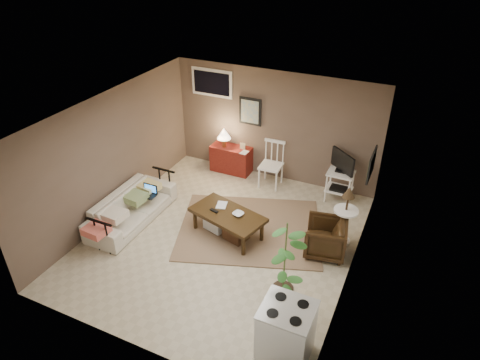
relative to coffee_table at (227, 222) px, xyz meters
The scene contains 20 objects.
floor 0.33m from the coffee_table, 100.52° to the right, with size 5.00×5.00×0.00m, color #C1B293.
art_back 2.66m from the coffee_table, 104.07° to the left, with size 0.50×0.03×0.60m, color black.
art_right 2.67m from the coffee_table, 22.04° to the left, with size 0.03×0.60×0.45m, color black.
window 3.21m from the coffee_table, 122.61° to the left, with size 0.96×0.03×0.60m, color white.
rug 0.51m from the coffee_table, 45.95° to the left, with size 2.56×2.05×0.02m, color #8E7253.
coffee_table is the anchor object (origin of this frame).
sofa 1.87m from the coffee_table, 168.86° to the right, with size 1.95×0.57×0.76m, color beige.
sofa_pillows 1.89m from the coffee_table, 161.82° to the right, with size 0.38×1.86×0.13m, color beige, non-canonical shape.
sofa_end_rails 1.76m from the coffee_table, 168.15° to the right, with size 0.53×1.95×0.66m, color black, non-canonical shape.
laptop 1.66m from the coffee_table, behind, with size 0.30×0.22×0.20m.
red_console 2.35m from the coffee_table, 114.45° to the left, with size 0.91×0.40×1.05m.
spindle_chair 1.96m from the coffee_table, 87.68° to the left, with size 0.46×0.46×0.99m.
tv_stand 2.51m from the coffee_table, 51.69° to the left, with size 0.53×0.46×1.10m.
side_table 2.10m from the coffee_table, 19.48° to the left, with size 0.42×0.42×1.13m.
armchair 1.75m from the coffee_table, ahead, with size 0.67×0.62×0.69m, color black.
potted_plant 1.93m from the coffee_table, 37.83° to the right, with size 0.38×0.38×1.52m.
stove 2.66m from the coffee_table, 47.32° to the right, with size 0.66×0.61×0.86m.
bowl 0.36m from the coffee_table, ahead, with size 0.19×0.05×0.19m, color #34200E.
book_table 0.45m from the coffee_table, 153.02° to the left, with size 0.18×0.02×0.25m, color #34200E.
book_console 2.16m from the coffee_table, 107.85° to the left, with size 0.15×0.02×0.20m, color #34200E.
Camera 1 is at (2.83, -5.34, 4.88)m, focal length 32.00 mm.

